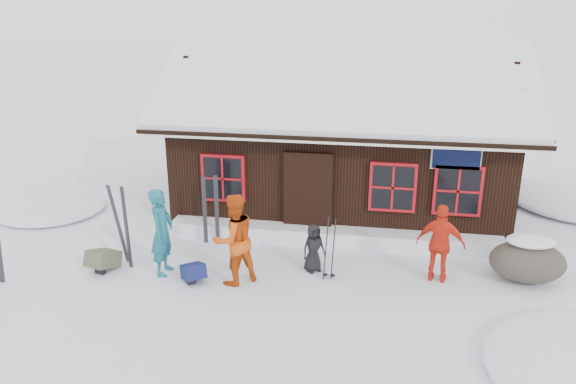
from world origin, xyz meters
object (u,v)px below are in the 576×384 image
skier_crouched (314,248)px  backpack_olive (104,262)px  skier_orange_right (441,244)px  ski_poles (330,250)px  skier_teal (162,232)px  backpack_blue (194,274)px  skier_orange_left (234,239)px  boulder (527,260)px

skier_crouched → backpack_olive: 4.35m
skier_orange_right → ski_poles: size_ratio=1.18×
skier_teal → backpack_blue: skier_teal is taller
backpack_blue → backpack_olive: (-1.99, 0.15, 0.03)m
skier_orange_left → boulder: bearing=147.5°
skier_orange_right → backpack_olive: size_ratio=2.59×
skier_teal → ski_poles: size_ratio=1.33×
skier_orange_left → backpack_blue: skier_orange_left is taller
skier_orange_left → skier_orange_right: 4.03m
skier_orange_left → skier_orange_right: skier_orange_left is taller
skier_orange_right → backpack_olive: bearing=16.8°
skier_orange_left → backpack_olive: bearing=-43.9°
skier_orange_right → skier_orange_left: bearing=21.5°
skier_crouched → backpack_blue: bearing=163.8°
skier_orange_left → backpack_blue: bearing=-35.6°
skier_crouched → skier_orange_left: bearing=170.4°
skier_teal → ski_poles: skier_teal is taller
skier_orange_left → boulder: 5.80m
backpack_olive → skier_orange_left: bearing=13.4°
skier_teal → skier_crouched: bearing=-79.4°
skier_crouched → boulder: size_ratio=0.70×
skier_crouched → boulder: (4.22, 0.32, -0.08)m
backpack_blue → skier_crouched: bearing=-16.8°
skier_teal → backpack_olive: 1.49m
ski_poles → backpack_blue: size_ratio=2.58×
skier_teal → skier_orange_left: size_ratio=0.98×
skier_teal → skier_orange_right: bearing=-84.5°
boulder → ski_poles: bearing=-171.0°
skier_orange_right → boulder: skier_orange_right is taller
skier_crouched → boulder: bearing=-32.4°
backpack_olive → skier_orange_right: bearing=20.2°
skier_orange_left → skier_orange_right: (3.95, 0.75, -0.12)m
skier_teal → skier_orange_right: skier_teal is taller
skier_orange_right → boulder: bearing=-158.8°
skier_crouched → backpack_olive: skier_crouched is taller
skier_orange_left → ski_poles: skier_orange_left is taller
skier_teal → skier_crouched: 3.07m
boulder → backpack_olive: 8.56m
skier_crouched → ski_poles: bearing=-76.8°
ski_poles → skier_teal: bearing=-174.8°
skier_orange_left → boulder: size_ratio=1.26×
backpack_blue → backpack_olive: size_ratio=0.85×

